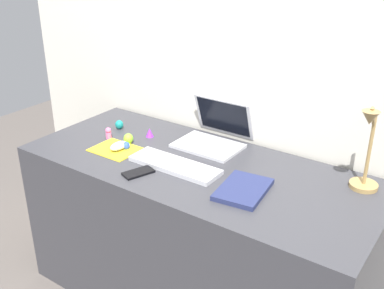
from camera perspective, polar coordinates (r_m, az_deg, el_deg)
back_wall at (r=2.25m, az=5.96°, el=3.31°), size 2.78×0.05×1.68m
desk at (r=2.19m, az=0.51°, el=-11.18°), size 1.58×0.67×0.74m
laptop at (r=2.18m, az=2.87°, el=1.47°), size 0.30×0.28×0.20m
keyboard at (r=1.97m, az=-2.15°, el=-2.57°), size 0.41×0.13×0.02m
mousepad at (r=2.16m, az=-9.42°, el=-0.60°), size 0.21×0.17×0.00m
mouse at (r=2.15m, az=-9.03°, el=-0.16°), size 0.06×0.10×0.03m
cell_phone at (r=1.93m, az=-6.64°, el=-3.46°), size 0.10×0.14×0.01m
desk_lamp at (r=1.84m, az=20.78°, el=-0.96°), size 0.11×0.17×0.36m
notebook_pad at (r=1.80m, az=6.34°, el=-5.53°), size 0.20×0.26×0.02m
toy_figurine_lime at (r=2.21m, az=-7.84°, el=0.74°), size 0.05×0.05×0.05m
toy_figurine_pink at (r=2.27m, az=-10.27°, el=1.40°), size 0.03×0.03×0.06m
toy_figurine_blue at (r=2.15m, az=-8.12°, el=-0.16°), size 0.03×0.03×0.04m
toy_figurine_teal at (r=2.38m, az=-8.96°, el=2.44°), size 0.04×0.04×0.05m
toy_figurine_purple at (r=2.27m, az=-5.25°, el=1.49°), size 0.04×0.04×0.04m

